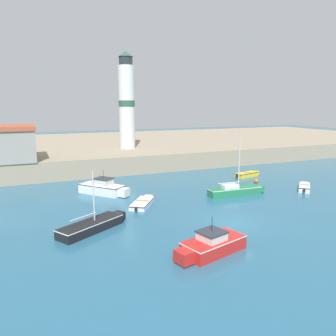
{
  "coord_description": "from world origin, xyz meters",
  "views": [
    {
      "loc": [
        -14.1,
        -19.82,
        8.84
      ],
      "look_at": [
        0.1,
        13.09,
        2.0
      ],
      "focal_mm": 35.0,
      "sensor_mm": 36.0,
      "label": 1
    }
  ],
  "objects_px": {
    "dinghy_white_2": "(143,203)",
    "mooring_buoy": "(256,181)",
    "dinghy_white_0": "(304,187)",
    "harbor_shed_mid_row": "(10,143)",
    "lighthouse": "(127,102)",
    "sailboat_black_1": "(92,225)",
    "motorboat_red_4": "(212,244)",
    "dinghy_yellow_6": "(247,174)",
    "motorboat_white_3": "(103,188)",
    "sailboat_green_5": "(235,190)"
  },
  "relations": [
    {
      "from": "motorboat_white_3",
      "to": "lighthouse",
      "type": "height_order",
      "value": "lighthouse"
    },
    {
      "from": "motorboat_red_4",
      "to": "dinghy_white_0",
      "type": "bearing_deg",
      "value": 28.64
    },
    {
      "from": "sailboat_green_5",
      "to": "lighthouse",
      "type": "bearing_deg",
      "value": 102.21
    },
    {
      "from": "sailboat_black_1",
      "to": "dinghy_yellow_6",
      "type": "relative_size",
      "value": 1.39
    },
    {
      "from": "motorboat_white_3",
      "to": "motorboat_red_4",
      "type": "bearing_deg",
      "value": -79.22
    },
    {
      "from": "motorboat_red_4",
      "to": "dinghy_yellow_6",
      "type": "distance_m",
      "value": 23.06
    },
    {
      "from": "dinghy_white_2",
      "to": "harbor_shed_mid_row",
      "type": "bearing_deg",
      "value": 124.95
    },
    {
      "from": "sailboat_black_1",
      "to": "mooring_buoy",
      "type": "relative_size",
      "value": 11.0
    },
    {
      "from": "mooring_buoy",
      "to": "harbor_shed_mid_row",
      "type": "xyz_separation_m",
      "value": [
        -25.95,
        12.86,
        4.26
      ]
    },
    {
      "from": "mooring_buoy",
      "to": "motorboat_white_3",
      "type": "bearing_deg",
      "value": 172.33
    },
    {
      "from": "sailboat_green_5",
      "to": "harbor_shed_mid_row",
      "type": "xyz_separation_m",
      "value": [
        -20.72,
        16.2,
        4.03
      ]
    },
    {
      "from": "dinghy_white_0",
      "to": "mooring_buoy",
      "type": "relative_size",
      "value": 6.2
    },
    {
      "from": "dinghy_white_0",
      "to": "motorboat_white_3",
      "type": "distance_m",
      "value": 21.22
    },
    {
      "from": "mooring_buoy",
      "to": "lighthouse",
      "type": "height_order",
      "value": "lighthouse"
    },
    {
      "from": "dinghy_white_0",
      "to": "motorboat_red_4",
      "type": "relative_size",
      "value": 0.61
    },
    {
      "from": "sailboat_green_5",
      "to": "sailboat_black_1",
      "type": "bearing_deg",
      "value": -165.38
    },
    {
      "from": "dinghy_white_0",
      "to": "motorboat_red_4",
      "type": "height_order",
      "value": "motorboat_red_4"
    },
    {
      "from": "sailboat_green_5",
      "to": "harbor_shed_mid_row",
      "type": "height_order",
      "value": "harbor_shed_mid_row"
    },
    {
      "from": "dinghy_white_2",
      "to": "motorboat_white_3",
      "type": "relative_size",
      "value": 0.78
    },
    {
      "from": "motorboat_white_3",
      "to": "sailboat_green_5",
      "type": "distance_m",
      "value": 13.34
    },
    {
      "from": "sailboat_green_5",
      "to": "lighthouse",
      "type": "xyz_separation_m",
      "value": [
        -4.72,
        21.79,
        8.87
      ]
    },
    {
      "from": "sailboat_black_1",
      "to": "dinghy_yellow_6",
      "type": "bearing_deg",
      "value": 26.34
    },
    {
      "from": "dinghy_white_0",
      "to": "harbor_shed_mid_row",
      "type": "distance_m",
      "value": 33.84
    },
    {
      "from": "dinghy_white_0",
      "to": "motorboat_white_3",
      "type": "height_order",
      "value": "motorboat_white_3"
    },
    {
      "from": "dinghy_white_2",
      "to": "motorboat_red_4",
      "type": "xyz_separation_m",
      "value": [
        0.69,
        -10.88,
        0.31
      ]
    },
    {
      "from": "dinghy_white_2",
      "to": "lighthouse",
      "type": "distance_m",
      "value": 23.77
    },
    {
      "from": "motorboat_red_4",
      "to": "harbor_shed_mid_row",
      "type": "bearing_deg",
      "value": 113.72
    },
    {
      "from": "dinghy_white_0",
      "to": "harbor_shed_mid_row",
      "type": "xyz_separation_m",
      "value": [
        -28.72,
        17.4,
        4.21
      ]
    },
    {
      "from": "mooring_buoy",
      "to": "harbor_shed_mid_row",
      "type": "relative_size",
      "value": 0.07
    },
    {
      "from": "motorboat_white_3",
      "to": "dinghy_yellow_6",
      "type": "distance_m",
      "value": 18.52
    },
    {
      "from": "lighthouse",
      "to": "dinghy_white_0",
      "type": "bearing_deg",
      "value": -61.03
    },
    {
      "from": "motorboat_red_4",
      "to": "mooring_buoy",
      "type": "bearing_deg",
      "value": 44.17
    },
    {
      "from": "harbor_shed_mid_row",
      "to": "sailboat_green_5",
      "type": "bearing_deg",
      "value": -38.03
    },
    {
      "from": "motorboat_red_4",
      "to": "dinghy_yellow_6",
      "type": "xyz_separation_m",
      "value": [
        15.41,
        17.16,
        -0.25
      ]
    },
    {
      "from": "mooring_buoy",
      "to": "lighthouse",
      "type": "xyz_separation_m",
      "value": [
        -9.95,
        18.45,
        9.1
      ]
    },
    {
      "from": "motorboat_white_3",
      "to": "harbor_shed_mid_row",
      "type": "distance_m",
      "value": 14.17
    },
    {
      "from": "dinghy_white_0",
      "to": "sailboat_green_5",
      "type": "relative_size",
      "value": 0.51
    },
    {
      "from": "dinghy_white_2",
      "to": "mooring_buoy",
      "type": "bearing_deg",
      "value": 11.13
    },
    {
      "from": "sailboat_black_1",
      "to": "harbor_shed_mid_row",
      "type": "xyz_separation_m",
      "value": [
        -5.75,
        20.11,
        4.12
      ]
    },
    {
      "from": "motorboat_red_4",
      "to": "dinghy_yellow_6",
      "type": "height_order",
      "value": "motorboat_red_4"
    },
    {
      "from": "sailboat_green_5",
      "to": "lighthouse",
      "type": "relative_size",
      "value": 0.43
    },
    {
      "from": "mooring_buoy",
      "to": "lighthouse",
      "type": "distance_m",
      "value": 22.85
    },
    {
      "from": "motorboat_red_4",
      "to": "sailboat_green_5",
      "type": "xyz_separation_m",
      "value": [
        8.99,
        10.47,
        -0.06
      ]
    },
    {
      "from": "motorboat_red_4",
      "to": "harbor_shed_mid_row",
      "type": "distance_m",
      "value": 29.41
    },
    {
      "from": "motorboat_red_4",
      "to": "motorboat_white_3",
      "type": "bearing_deg",
      "value": 100.78
    },
    {
      "from": "dinghy_white_0",
      "to": "motorboat_white_3",
      "type": "bearing_deg",
      "value": 161.11
    },
    {
      "from": "sailboat_green_5",
      "to": "harbor_shed_mid_row",
      "type": "distance_m",
      "value": 26.61
    },
    {
      "from": "motorboat_white_3",
      "to": "motorboat_red_4",
      "type": "relative_size",
      "value": 1.01
    },
    {
      "from": "dinghy_white_0",
      "to": "sailboat_green_5",
      "type": "distance_m",
      "value": 8.1
    },
    {
      "from": "mooring_buoy",
      "to": "harbor_shed_mid_row",
      "type": "bearing_deg",
      "value": 153.64
    }
  ]
}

